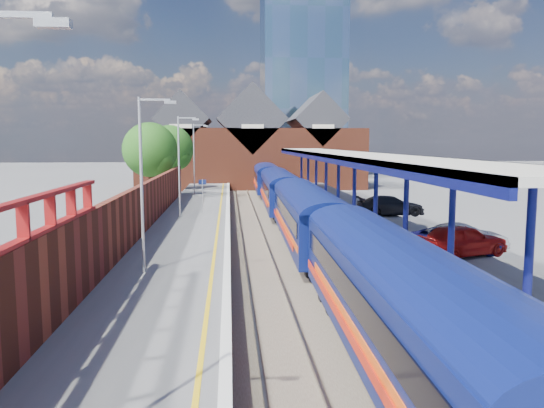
{
  "coord_description": "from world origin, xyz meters",
  "views": [
    {
      "loc": [
        -3.02,
        -15.36,
        6.26
      ],
      "look_at": [
        -0.51,
        15.63,
        2.6
      ],
      "focal_mm": 35.0,
      "sensor_mm": 36.0,
      "label": 1
    }
  ],
  "objects_px": {
    "train": "(291,199)",
    "lamp_post_d": "(195,155)",
    "parked_car_silver": "(465,237)",
    "parked_car_red": "(462,240)",
    "parked_car_dark": "(390,206)",
    "lamp_post_b": "(145,174)",
    "parked_car_blue": "(455,240)",
    "lamp_post_c": "(181,160)",
    "platform_sign": "(203,190)"
  },
  "relations": [
    {
      "from": "lamp_post_d",
      "to": "parked_car_dark",
      "type": "relative_size",
      "value": 1.44
    },
    {
      "from": "parked_car_red",
      "to": "platform_sign",
      "type": "bearing_deg",
      "value": 18.75
    },
    {
      "from": "lamp_post_c",
      "to": "train",
      "type": "bearing_deg",
      "value": 7.13
    },
    {
      "from": "lamp_post_c",
      "to": "lamp_post_b",
      "type": "bearing_deg",
      "value": -90.0
    },
    {
      "from": "lamp_post_d",
      "to": "lamp_post_b",
      "type": "bearing_deg",
      "value": -90.0
    },
    {
      "from": "parked_car_dark",
      "to": "train",
      "type": "bearing_deg",
      "value": 77.28
    },
    {
      "from": "parked_car_red",
      "to": "parked_car_silver",
      "type": "distance_m",
      "value": 1.59
    },
    {
      "from": "lamp_post_c",
      "to": "parked_car_silver",
      "type": "distance_m",
      "value": 19.82
    },
    {
      "from": "platform_sign",
      "to": "parked_car_dark",
      "type": "distance_m",
      "value": 13.76
    },
    {
      "from": "platform_sign",
      "to": "parked_car_silver",
      "type": "relative_size",
      "value": 0.65
    },
    {
      "from": "train",
      "to": "lamp_post_d",
      "type": "distance_m",
      "value": 17.19
    },
    {
      "from": "parked_car_dark",
      "to": "parked_car_blue",
      "type": "height_order",
      "value": "parked_car_dark"
    },
    {
      "from": "parked_car_dark",
      "to": "parked_car_silver",
      "type": "bearing_deg",
      "value": 178.61
    },
    {
      "from": "platform_sign",
      "to": "parked_car_blue",
      "type": "height_order",
      "value": "platform_sign"
    },
    {
      "from": "parked_car_silver",
      "to": "lamp_post_c",
      "type": "bearing_deg",
      "value": 54.2
    },
    {
      "from": "train",
      "to": "parked_car_blue",
      "type": "bearing_deg",
      "value": -67.02
    },
    {
      "from": "lamp_post_d",
      "to": "parked_car_red",
      "type": "relative_size",
      "value": 1.58
    },
    {
      "from": "parked_car_red",
      "to": "lamp_post_c",
      "type": "bearing_deg",
      "value": 25.41
    },
    {
      "from": "lamp_post_d",
      "to": "parked_car_silver",
      "type": "xyz_separation_m",
      "value": [
        14.8,
        -28.74,
        -3.36
      ]
    },
    {
      "from": "parked_car_red",
      "to": "parked_car_silver",
      "type": "xyz_separation_m",
      "value": [
        0.8,
        1.38,
        -0.12
      ]
    },
    {
      "from": "train",
      "to": "lamp_post_c",
      "type": "bearing_deg",
      "value": -172.87
    },
    {
      "from": "train",
      "to": "parked_car_silver",
      "type": "distance_m",
      "value": 15.39
    },
    {
      "from": "parked_car_silver",
      "to": "parked_car_dark",
      "type": "xyz_separation_m",
      "value": [
        0.06,
        12.28,
        0.07
      ]
    },
    {
      "from": "train",
      "to": "lamp_post_c",
      "type": "xyz_separation_m",
      "value": [
        -7.86,
        -0.98,
        2.87
      ]
    },
    {
      "from": "lamp_post_d",
      "to": "parked_car_blue",
      "type": "distance_m",
      "value": 32.78
    },
    {
      "from": "lamp_post_d",
      "to": "parked_car_silver",
      "type": "relative_size",
      "value": 1.81
    },
    {
      "from": "parked_car_red",
      "to": "parked_car_dark",
      "type": "distance_m",
      "value": 13.69
    },
    {
      "from": "parked_car_blue",
      "to": "platform_sign",
      "type": "bearing_deg",
      "value": 37.79
    },
    {
      "from": "train",
      "to": "parked_car_dark",
      "type": "bearing_deg",
      "value": -11.6
    },
    {
      "from": "lamp_post_b",
      "to": "parked_car_blue",
      "type": "xyz_separation_m",
      "value": [
        13.98,
        2.55,
        -3.36
      ]
    },
    {
      "from": "platform_sign",
      "to": "parked_car_blue",
      "type": "distance_m",
      "value": 19.98
    },
    {
      "from": "lamp_post_d",
      "to": "parked_car_blue",
      "type": "bearing_deg",
      "value": -64.61
    },
    {
      "from": "parked_car_silver",
      "to": "train",
      "type": "bearing_deg",
      "value": 31.77
    },
    {
      "from": "lamp_post_c",
      "to": "platform_sign",
      "type": "bearing_deg",
      "value": 55.74
    },
    {
      "from": "train",
      "to": "parked_car_dark",
      "type": "xyz_separation_m",
      "value": [
        7.01,
        -1.44,
        -0.42
      ]
    },
    {
      "from": "train",
      "to": "lamp_post_d",
      "type": "bearing_deg",
      "value": 117.61
    },
    {
      "from": "lamp_post_c",
      "to": "parked_car_dark",
      "type": "xyz_separation_m",
      "value": [
        14.86,
        -0.46,
        -3.29
      ]
    },
    {
      "from": "parked_car_red",
      "to": "parked_car_silver",
      "type": "height_order",
      "value": "parked_car_red"
    },
    {
      "from": "lamp_post_b",
      "to": "parked_car_red",
      "type": "bearing_deg",
      "value": 7.66
    },
    {
      "from": "parked_car_dark",
      "to": "parked_car_blue",
      "type": "distance_m",
      "value": 13.03
    },
    {
      "from": "platform_sign",
      "to": "parked_car_red",
      "type": "xyz_separation_m",
      "value": [
        12.64,
        -16.12,
        -0.94
      ]
    },
    {
      "from": "platform_sign",
      "to": "parked_car_blue",
      "type": "xyz_separation_m",
      "value": [
        12.62,
        -15.45,
        -1.06
      ]
    },
    {
      "from": "train",
      "to": "platform_sign",
      "type": "height_order",
      "value": "platform_sign"
    },
    {
      "from": "lamp_post_c",
      "to": "lamp_post_d",
      "type": "xyz_separation_m",
      "value": [
        0.0,
        16.0,
        0.0
      ]
    },
    {
      "from": "parked_car_silver",
      "to": "parked_car_dark",
      "type": "bearing_deg",
      "value": 4.64
    },
    {
      "from": "lamp_post_d",
      "to": "parked_car_red",
      "type": "bearing_deg",
      "value": -65.06
    },
    {
      "from": "lamp_post_d",
      "to": "train",
      "type": "bearing_deg",
      "value": -62.39
    },
    {
      "from": "parked_car_blue",
      "to": "train",
      "type": "bearing_deg",
      "value": 21.55
    },
    {
      "from": "train",
      "to": "parked_car_blue",
      "type": "height_order",
      "value": "train"
    },
    {
      "from": "train",
      "to": "lamp_post_d",
      "type": "xyz_separation_m",
      "value": [
        -7.86,
        15.02,
        2.87
      ]
    }
  ]
}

